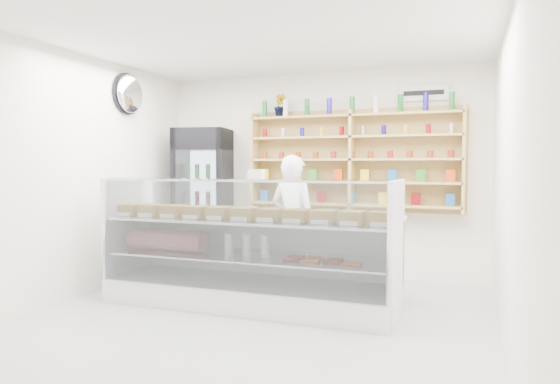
% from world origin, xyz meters
% --- Properties ---
extents(room, '(5.00, 5.00, 5.00)m').
position_xyz_m(room, '(0.00, 0.00, 1.40)').
color(room, '#B3B2B8').
rests_on(room, ground).
extents(display_counter, '(3.18, 0.95, 1.38)m').
position_xyz_m(display_counter, '(-0.26, 0.69, 0.37)').
color(display_counter, white).
rests_on(display_counter, floor).
extents(shop_worker, '(0.67, 0.51, 1.65)m').
position_xyz_m(shop_worker, '(-0.03, 1.49, 0.82)').
color(shop_worker, silver).
rests_on(shop_worker, floor).
extents(drinks_cooler, '(0.86, 0.84, 2.04)m').
position_xyz_m(drinks_cooler, '(-1.62, 2.13, 1.03)').
color(drinks_cooler, black).
rests_on(drinks_cooler, floor).
extents(wall_shelving, '(2.84, 0.28, 1.33)m').
position_xyz_m(wall_shelving, '(0.50, 2.34, 1.59)').
color(wall_shelving, tan).
rests_on(wall_shelving, back_wall).
extents(potted_plant, '(0.19, 0.16, 0.32)m').
position_xyz_m(potted_plant, '(-0.52, 2.34, 2.35)').
color(potted_plant, '#1E6626').
rests_on(potted_plant, wall_shelving).
extents(security_mirror, '(0.15, 0.50, 0.50)m').
position_xyz_m(security_mirror, '(-2.17, 1.20, 2.45)').
color(security_mirror, silver).
rests_on(security_mirror, left_wall).
extents(wall_sign, '(0.62, 0.03, 0.20)m').
position_xyz_m(wall_sign, '(1.40, 2.47, 2.45)').
color(wall_sign, white).
rests_on(wall_sign, back_wall).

